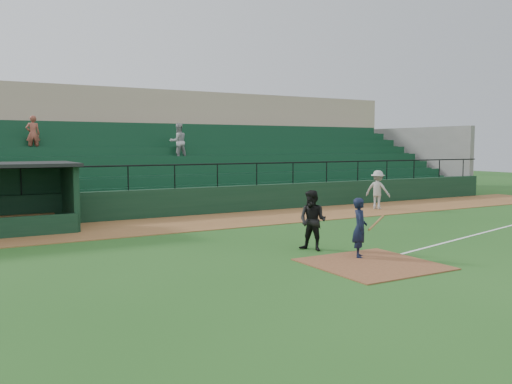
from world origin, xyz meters
TOP-DOWN VIEW (x-y plane):
  - ground at (0.00, 0.00)m, footprint 90.00×90.00m
  - warning_track at (0.00, 8.00)m, footprint 40.00×4.00m
  - home_plate_dirt at (0.00, -1.00)m, footprint 3.00×3.00m
  - foul_line at (8.00, 1.20)m, footprint 17.49×4.44m
  - stadium_structure at (-0.00, 16.46)m, footprint 38.00×13.08m
  - batter_at_plate at (0.26, -0.18)m, footprint 1.13×0.72m
  - umpire at (-0.25, 1.26)m, footprint 0.99×1.06m
  - runner at (8.20, 7.82)m, footprint 1.13×1.35m

SIDE VIEW (x-z plane):
  - ground at x=0.00m, z-range 0.00..0.00m
  - foul_line at x=8.00m, z-range 0.00..0.01m
  - warning_track at x=0.00m, z-range 0.00..0.03m
  - home_plate_dirt at x=0.00m, z-range 0.00..0.03m
  - batter_at_plate at x=0.26m, z-range 0.00..1.63m
  - umpire at x=-0.25m, z-range 0.00..1.74m
  - runner at x=8.20m, z-range 0.03..1.85m
  - stadium_structure at x=0.00m, z-range -0.90..5.50m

